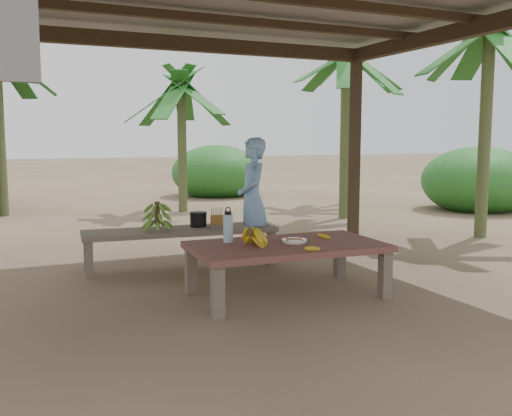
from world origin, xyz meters
name	(u,v)px	position (x,y,z in m)	size (l,w,h in m)	color
ground	(241,292)	(0.00, 0.00, 0.00)	(80.00, 80.00, 0.00)	brown
work_table	(287,250)	(0.36, -0.28, 0.43)	(1.83, 1.06, 0.50)	brown
bench	(181,234)	(-0.23, 1.28, 0.39)	(2.24, 0.78, 0.45)	brown
ripe_banana_bunch	(250,236)	(-0.02, -0.27, 0.59)	(0.30, 0.26, 0.18)	gold
plate	(294,241)	(0.44, -0.26, 0.52)	(0.24, 0.24, 0.04)	white
loose_banana_front	(312,249)	(0.40, -0.70, 0.52)	(0.04, 0.18, 0.04)	gold
loose_banana_side	(324,236)	(0.82, -0.18, 0.52)	(0.04, 0.15, 0.04)	gold
water_flask	(228,227)	(-0.12, 0.02, 0.64)	(0.09, 0.09, 0.34)	#3E93C2
green_banana_stalk	(157,215)	(-0.49, 1.30, 0.62)	(0.30, 0.30, 0.34)	#598C2D
cooking_pot	(198,220)	(0.02, 1.36, 0.53)	(0.19, 0.19, 0.17)	black
skewer_rack	(217,217)	(0.19, 1.20, 0.57)	(0.18, 0.08, 0.24)	#A57F47
woman	(252,200)	(0.68, 1.28, 0.75)	(0.55, 0.36, 1.50)	#7BADE9
banana_plant_ne	(346,67)	(3.72, 4.02, 2.78)	(1.80, 1.80, 3.27)	#596638
banana_plant_n	(181,97)	(1.24, 6.16, 2.31)	(1.80, 1.80, 2.79)	#596638
banana_plant_e	(489,45)	(4.50, 1.43, 2.83)	(1.80, 1.80, 3.33)	#596638
banana_plant_far	(349,67)	(5.07, 6.04, 3.07)	(1.80, 1.80, 3.57)	#596638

